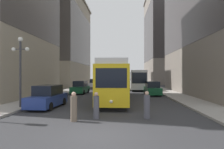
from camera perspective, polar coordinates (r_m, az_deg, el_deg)
name	(u,v)px	position (r m, az deg, el deg)	size (l,w,h in m)	color
ground_plane	(97,136)	(8.81, -4.36, -17.64)	(200.00, 200.00, 0.00)	#303033
sidewalk_left	(88,85)	(49.21, -7.11, -3.20)	(2.86, 120.00, 0.15)	gray
sidewalk_right	(150,85)	(48.85, 11.15, -3.22)	(2.86, 120.00, 0.15)	gray
streetcar	(115,80)	(20.75, 0.85, -1.70)	(2.74, 14.85, 3.89)	black
transit_bus	(136,79)	(36.43, 7.24, -1.30)	(2.65, 13.03, 3.45)	black
parked_car_left_near	(94,84)	(41.16, -5.30, -2.71)	(1.91, 4.72, 1.82)	black
parked_car_left_mid	(80,88)	(28.02, -9.41, -3.88)	(2.07, 4.36, 1.82)	black
parked_car_right_far	(152,89)	(26.35, 11.88, -4.11)	(1.91, 5.00, 1.82)	black
parked_car_left_far	(48,97)	(16.62, -18.57, -6.40)	(2.05, 4.58, 1.82)	black
pedestrian_crossing_near	(147,106)	(12.01, 10.31, -9.13)	(0.37, 0.37, 1.67)	#4C4C56
pedestrian_crossing_far	(74,108)	(11.33, -11.29, -9.62)	(0.38, 0.38, 1.69)	#6B5B4C
pedestrian_on_sidewalk	(96,106)	(11.87, -4.72, -9.37)	(0.36, 0.36, 1.61)	#4C4C56
lamp_post_left_near	(20,61)	(16.70, -25.60, 3.66)	(1.41, 0.36, 5.50)	#333338
building_left_midblock	(57,41)	(52.10, -16.09, 9.64)	(14.09, 23.36, 22.43)	gray
building_right_corner	(172,36)	(66.08, 17.36, 10.74)	(15.98, 22.67, 29.45)	slate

